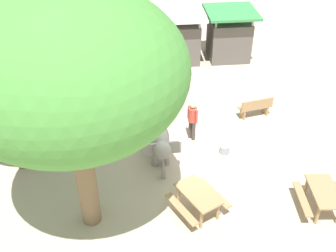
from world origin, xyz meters
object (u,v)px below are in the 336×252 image
object	(u,v)px
person_handler	(192,118)
wooden_bench	(256,107)
shade_tree_main	(69,73)
market_stall_red	(127,41)
elephant	(160,141)
picnic_table_far	(323,195)
market_stall_white	(179,39)
feed_bucket	(224,149)
market_stall_green	(229,37)
picnic_table_near	(198,197)

from	to	relation	value
person_handler	wooden_bench	xyz separation A→B (m)	(2.83, 1.22, -0.48)
shade_tree_main	market_stall_red	xyz separation A→B (m)	(1.35, 10.49, -3.93)
elephant	person_handler	size ratio (longest dim) A/B	1.22
person_handler	picnic_table_far	bearing A→B (deg)	95.06
market_stall_red	market_stall_white	world-z (taller)	same
market_stall_white	picnic_table_far	bearing A→B (deg)	-73.61
market_stall_red	feed_bucket	world-z (taller)	market_stall_red
picnic_table_far	market_stall_green	distance (m)	10.81
picnic_table_far	market_stall_white	bearing A→B (deg)	-158.81
picnic_table_far	market_stall_white	size ratio (longest dim) A/B	0.64
market_stall_white	picnic_table_near	bearing A→B (deg)	-93.76
market_stall_green	person_handler	bearing A→B (deg)	-113.25
wooden_bench	market_stall_white	world-z (taller)	market_stall_white
shade_tree_main	picnic_table_far	xyz separation A→B (m)	(7.12, -0.29, -4.48)
market_stall_red	market_stall_green	bearing A→B (deg)	0.00
market_stall_red	market_stall_white	size ratio (longest dim) A/B	1.00
picnic_table_near	market_stall_white	size ratio (longest dim) A/B	0.80
feed_bucket	market_stall_white	bearing A→B (deg)	95.61
picnic_table_near	market_stall_white	distance (m)	10.52
elephant	market_stall_white	bearing A→B (deg)	165.68
picnic_table_near	feed_bucket	bearing A→B (deg)	-55.66
market_stall_white	market_stall_green	bearing A→B (deg)	0.00
elephant	picnic_table_near	size ratio (longest dim) A/B	0.98
elephant	feed_bucket	bearing A→B (deg)	92.01
market_stall_white	elephant	bearing A→B (deg)	-101.72
elephant	wooden_bench	bearing A→B (deg)	117.33
person_handler	picnic_table_far	world-z (taller)	person_handler
picnic_table_near	market_stall_white	xyz separation A→B (m)	(0.69, 10.49, 0.55)
feed_bucket	shade_tree_main	bearing A→B (deg)	-149.93
elephant	market_stall_red	size ratio (longest dim) A/B	0.79
picnic_table_far	market_stall_green	world-z (taller)	market_stall_green
picnic_table_near	person_handler	bearing A→B (deg)	-33.40
shade_tree_main	picnic_table_far	world-z (taller)	shade_tree_main
picnic_table_near	shade_tree_main	bearing A→B (deg)	62.55
shade_tree_main	wooden_bench	world-z (taller)	shade_tree_main
elephant	market_stall_white	world-z (taller)	market_stall_white
shade_tree_main	market_stall_red	bearing A→B (deg)	82.65
person_handler	elephant	bearing A→B (deg)	5.52
wooden_bench	feed_bucket	distance (m)	2.84
person_handler	feed_bucket	distance (m)	1.66
market_stall_green	feed_bucket	bearing A→B (deg)	-103.32
elephant	market_stall_red	bearing A→B (deg)	-175.80
elephant	shade_tree_main	xyz separation A→B (m)	(-2.30, -2.53, 4.19)
wooden_bench	person_handler	bearing A→B (deg)	-168.26
market_stall_green	feed_bucket	xyz separation A→B (m)	(-1.84, -7.76, -0.98)
picnic_table_near	market_stall_green	size ratio (longest dim) A/B	0.80
feed_bucket	elephant	bearing A→B (deg)	-175.39
shade_tree_main	feed_bucket	bearing A→B (deg)	30.07
shade_tree_main	picnic_table_near	size ratio (longest dim) A/B	3.55
wooden_bench	market_stall_red	distance (m)	7.59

